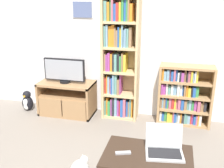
{
  "coord_description": "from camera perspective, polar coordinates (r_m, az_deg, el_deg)",
  "views": [
    {
      "loc": [
        0.94,
        -1.98,
        1.99
      ],
      "look_at": [
        0.15,
        1.21,
        0.86
      ],
      "focal_mm": 42.0,
      "sensor_mm": 36.0,
      "label": 1
    }
  ],
  "objects": [
    {
      "name": "remote_near_laptop",
      "position": [
        2.78,
        2.42,
        -14.74
      ],
      "size": [
        0.17,
        0.09,
        0.02
      ],
      "rotation": [
        0.0,
        0.0,
        5.05
      ],
      "color": "#99999E",
      "rests_on": "coffee_table"
    },
    {
      "name": "coffee_table",
      "position": [
        2.81,
        7.69,
        -15.89
      ],
      "size": [
        0.91,
        0.59,
        0.44
      ],
      "color": "#332319",
      "rests_on": "ground_plane"
    },
    {
      "name": "television",
      "position": [
        4.45,
        -10.31,
        2.88
      ],
      "size": [
        0.71,
        0.18,
        0.41
      ],
      "color": "black",
      "rests_on": "tv_stand"
    },
    {
      "name": "bookshelf_tall",
      "position": [
        4.23,
        1.62,
        5.28
      ],
      "size": [
        0.58,
        0.32,
        2.0
      ],
      "color": "tan",
      "rests_on": "ground_plane"
    },
    {
      "name": "tv_stand",
      "position": [
        4.6,
        -9.78,
        -3.02
      ],
      "size": [
        0.93,
        0.5,
        0.57
      ],
      "color": "#9E754C",
      "rests_on": "ground_plane"
    },
    {
      "name": "penguin_figurine",
      "position": [
        4.94,
        -17.96,
        -3.66
      ],
      "size": [
        0.2,
        0.18,
        0.37
      ],
      "color": "black",
      "rests_on": "ground_plane"
    },
    {
      "name": "wall_back",
      "position": [
        4.36,
        1.3,
        9.92
      ],
      "size": [
        6.06,
        0.09,
        2.6
      ],
      "color": "silver",
      "rests_on": "ground_plane"
    },
    {
      "name": "bookshelf_short",
      "position": [
        4.3,
        15.14,
        -2.52
      ],
      "size": [
        0.82,
        0.31,
        0.96
      ],
      "color": "tan",
      "rests_on": "ground_plane"
    },
    {
      "name": "laptop",
      "position": [
        2.82,
        11.29,
        -13.13
      ],
      "size": [
        0.42,
        0.36,
        0.28
      ],
      "rotation": [
        0.0,
        0.0,
        0.15
      ],
      "color": "#B7BABC",
      "rests_on": "coffee_table"
    }
  ]
}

